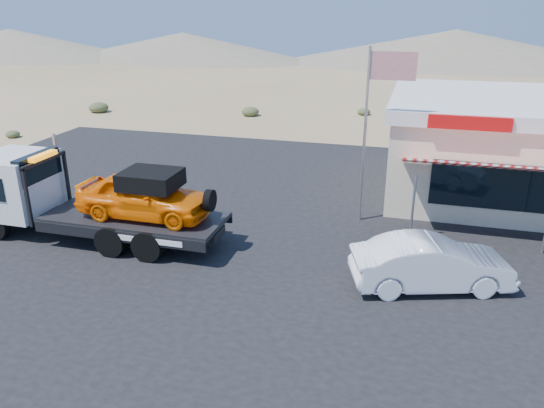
% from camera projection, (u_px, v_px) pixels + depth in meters
% --- Properties ---
extents(ground, '(120.00, 120.00, 0.00)m').
position_uv_depth(ground, '(187.00, 259.00, 16.16)').
color(ground, olive).
rests_on(ground, ground).
extents(asphalt_lot, '(32.00, 24.00, 0.02)m').
position_uv_depth(asphalt_lot, '(276.00, 228.00, 18.35)').
color(asphalt_lot, black).
rests_on(asphalt_lot, ground).
extents(tow_truck, '(8.24, 2.44, 2.75)m').
position_uv_depth(tow_truck, '(91.00, 196.00, 17.07)').
color(tow_truck, black).
rests_on(tow_truck, asphalt_lot).
extents(white_sedan, '(4.53, 2.74, 1.41)m').
position_uv_depth(white_sedan, '(431.00, 264.00, 14.30)').
color(white_sedan, white).
rests_on(white_sedan, asphalt_lot).
extents(jerky_store, '(10.40, 9.97, 3.90)m').
position_uv_depth(jerky_store, '(523.00, 147.00, 20.89)').
color(jerky_store, beige).
rests_on(jerky_store, asphalt_lot).
extents(flagpole, '(1.55, 0.10, 6.00)m').
position_uv_depth(flagpole, '(373.00, 117.00, 17.63)').
color(flagpole, '#99999E').
rests_on(flagpole, asphalt_lot).
extents(desert_scrub, '(27.63, 31.11, 0.73)m').
position_uv_depth(desert_scrub, '(26.00, 139.00, 28.98)').
color(desert_scrub, '#3D4927').
rests_on(desert_scrub, ground).
extents(distant_hills, '(126.00, 48.00, 4.20)m').
position_uv_depth(distant_hills, '(294.00, 47.00, 67.55)').
color(distant_hills, '#726B59').
rests_on(distant_hills, ground).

